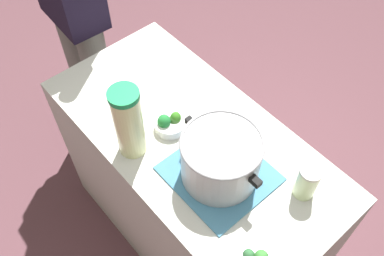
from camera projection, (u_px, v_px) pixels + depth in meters
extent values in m
plane|color=brown|center=(192.00, 230.00, 2.35)|extent=(8.00, 8.00, 0.00)
cube|color=beige|center=(192.00, 191.00, 1.99)|extent=(1.26, 0.61, 0.88)
cube|color=teal|center=(219.00, 174.00, 1.53)|extent=(0.35, 0.33, 0.01)
cylinder|color=#B7B7BC|center=(221.00, 159.00, 1.46)|extent=(0.28, 0.28, 0.19)
torus|color=#99999E|center=(222.00, 143.00, 1.38)|extent=(0.28, 0.28, 0.01)
cube|color=black|center=(255.00, 181.00, 1.34)|extent=(0.04, 0.02, 0.02)
cube|color=black|center=(191.00, 122.00, 1.48)|extent=(0.04, 0.02, 0.02)
cylinder|color=beige|center=(129.00, 124.00, 1.49)|extent=(0.10, 0.10, 0.29)
cylinder|color=#188B4B|center=(123.00, 95.00, 1.37)|extent=(0.11, 0.11, 0.02)
ellipsoid|color=yellow|center=(123.00, 107.00, 1.43)|extent=(0.04, 0.04, 0.01)
cylinder|color=beige|center=(307.00, 182.00, 1.44)|extent=(0.07, 0.07, 0.13)
cylinder|color=#B2AD99|center=(312.00, 171.00, 1.38)|extent=(0.08, 0.08, 0.01)
ellipsoid|color=#2F6437|center=(249.00, 255.00, 1.32)|extent=(0.04, 0.04, 0.04)
cylinder|color=silver|center=(170.00, 125.00, 1.65)|extent=(0.12, 0.12, 0.04)
ellipsoid|color=#306C1C|center=(176.00, 117.00, 1.63)|extent=(0.04, 0.04, 0.05)
ellipsoid|color=#207332|center=(164.00, 121.00, 1.62)|extent=(0.05, 0.05, 0.06)
ellipsoid|color=#3A682A|center=(174.00, 120.00, 1.64)|extent=(0.04, 0.04, 0.05)
cylinder|color=slate|center=(103.00, 92.00, 2.36)|extent=(0.14, 0.14, 0.90)
cylinder|color=slate|center=(83.00, 72.00, 2.45)|extent=(0.14, 0.14, 0.90)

